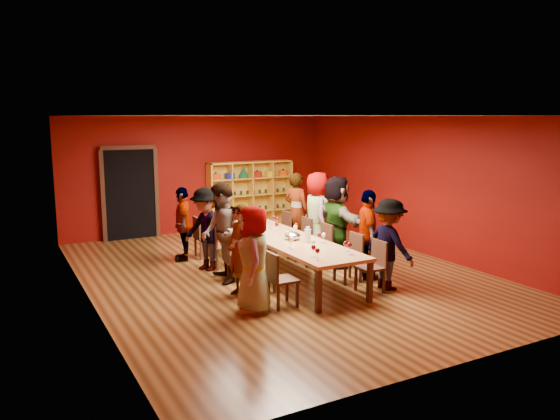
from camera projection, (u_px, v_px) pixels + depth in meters
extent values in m
cube|color=#4F2F14|center=(280.00, 274.00, 10.54)|extent=(7.10, 9.10, 0.02)
cube|color=#5D0804|center=(198.00, 174.00, 14.20)|extent=(7.10, 0.02, 3.00)
cube|color=#5D0804|center=(462.00, 246.00, 6.37)|extent=(7.10, 0.02, 3.00)
cube|color=#5D0804|center=(85.00, 212.00, 8.65)|extent=(0.02, 9.10, 3.00)
cube|color=#5D0804|center=(421.00, 185.00, 11.92)|extent=(0.02, 9.10, 3.00)
cube|color=white|center=(280.00, 115.00, 10.03)|extent=(7.10, 9.10, 0.02)
cube|color=#B77E4C|center=(280.00, 237.00, 10.42)|extent=(1.10, 4.50, 0.06)
cube|color=#321A10|center=(319.00, 291.00, 8.37)|extent=(0.08, 0.08, 0.69)
cube|color=#321A10|center=(214.00, 237.00, 12.13)|extent=(0.08, 0.08, 0.69)
cube|color=#321A10|center=(370.00, 282.00, 8.82)|extent=(0.08, 0.08, 0.69)
cube|color=#321A10|center=(254.00, 232.00, 12.59)|extent=(0.08, 0.08, 0.69)
cube|color=black|center=(130.00, 194.00, 13.37)|extent=(1.20, 0.14, 2.20)
cube|color=#321A10|center=(128.00, 147.00, 13.11)|extent=(1.32, 0.06, 0.10)
cube|color=#321A10|center=(103.00, 197.00, 13.00)|extent=(0.10, 0.06, 2.20)
cube|color=#321A10|center=(157.00, 193.00, 13.61)|extent=(0.10, 0.06, 2.20)
cube|color=gold|center=(210.00, 198.00, 14.20)|extent=(0.04, 0.40, 1.80)
cube|color=gold|center=(289.00, 192.00, 15.30)|extent=(0.04, 0.40, 1.80)
cube|color=gold|center=(250.00, 162.00, 14.60)|extent=(2.40, 0.40, 0.04)
cube|color=gold|center=(251.00, 226.00, 14.90)|extent=(2.40, 0.40, 0.04)
cube|color=gold|center=(248.00, 194.00, 14.92)|extent=(2.40, 0.02, 1.80)
cube|color=gold|center=(251.00, 211.00, 14.83)|extent=(2.36, 0.38, 0.03)
cube|color=gold|center=(251.00, 195.00, 14.75)|extent=(2.36, 0.38, 0.03)
cube|color=gold|center=(251.00, 178.00, 14.68)|extent=(2.36, 0.38, 0.03)
cube|color=gold|center=(230.00, 196.00, 14.47)|extent=(0.03, 0.38, 1.76)
cube|color=gold|center=(251.00, 195.00, 14.75)|extent=(0.03, 0.38, 1.76)
cube|color=gold|center=(270.00, 193.00, 15.03)|extent=(0.03, 0.38, 1.76)
cylinder|color=#EB5B0D|center=(216.00, 177.00, 14.20)|extent=(0.26, 0.26, 0.15)
sphere|color=black|center=(216.00, 173.00, 14.18)|extent=(0.05, 0.05, 0.05)
cylinder|color=navy|center=(230.00, 176.00, 14.38)|extent=(0.26, 0.26, 0.15)
sphere|color=black|center=(230.00, 172.00, 14.37)|extent=(0.05, 0.05, 0.05)
cylinder|color=#186037|center=(244.00, 176.00, 14.57)|extent=(0.26, 0.26, 0.08)
cone|color=#186037|center=(244.00, 171.00, 14.55)|extent=(0.24, 0.24, 0.22)
cylinder|color=#A61F13|center=(257.00, 174.00, 14.76)|extent=(0.26, 0.26, 0.15)
sphere|color=black|center=(257.00, 171.00, 14.74)|extent=(0.05, 0.05, 0.05)
cylinder|color=yellow|center=(270.00, 174.00, 14.94)|extent=(0.26, 0.26, 0.15)
sphere|color=black|center=(270.00, 170.00, 14.93)|extent=(0.05, 0.05, 0.05)
cylinder|color=#EB5B0D|center=(283.00, 173.00, 15.13)|extent=(0.26, 0.26, 0.15)
sphere|color=black|center=(283.00, 169.00, 15.11)|extent=(0.05, 0.05, 0.05)
cylinder|color=black|center=(216.00, 212.00, 14.34)|extent=(0.07, 0.07, 0.10)
cylinder|color=black|center=(222.00, 211.00, 14.43)|extent=(0.07, 0.07, 0.10)
cylinder|color=black|center=(229.00, 210.00, 14.52)|extent=(0.07, 0.07, 0.10)
cylinder|color=black|center=(235.00, 210.00, 14.60)|extent=(0.07, 0.07, 0.10)
cylinder|color=black|center=(241.00, 209.00, 14.69)|extent=(0.07, 0.07, 0.10)
cylinder|color=black|center=(248.00, 209.00, 14.77)|extent=(0.07, 0.07, 0.10)
cylinder|color=black|center=(254.00, 208.00, 14.86)|extent=(0.07, 0.07, 0.10)
cylinder|color=black|center=(260.00, 208.00, 14.95)|extent=(0.07, 0.07, 0.10)
cylinder|color=black|center=(266.00, 207.00, 15.03)|extent=(0.07, 0.07, 0.10)
cylinder|color=black|center=(272.00, 207.00, 15.12)|extent=(0.07, 0.07, 0.10)
cylinder|color=black|center=(278.00, 206.00, 15.21)|extent=(0.07, 0.07, 0.10)
cylinder|color=black|center=(284.00, 206.00, 15.29)|extent=(0.07, 0.07, 0.10)
cylinder|color=black|center=(215.00, 195.00, 14.27)|extent=(0.07, 0.07, 0.10)
cylinder|color=black|center=(222.00, 194.00, 14.35)|extent=(0.07, 0.07, 0.10)
cylinder|color=black|center=(228.00, 194.00, 14.44)|extent=(0.07, 0.07, 0.10)
cylinder|color=black|center=(235.00, 193.00, 14.53)|extent=(0.07, 0.07, 0.10)
cylinder|color=black|center=(241.00, 193.00, 14.61)|extent=(0.07, 0.07, 0.10)
cylinder|color=black|center=(247.00, 192.00, 14.70)|extent=(0.07, 0.07, 0.10)
cylinder|color=black|center=(254.00, 192.00, 14.78)|extent=(0.07, 0.07, 0.10)
cylinder|color=black|center=(260.00, 192.00, 14.87)|extent=(0.07, 0.07, 0.10)
cylinder|color=black|center=(266.00, 191.00, 14.96)|extent=(0.07, 0.07, 0.10)
cylinder|color=black|center=(272.00, 191.00, 15.04)|extent=(0.07, 0.07, 0.10)
cylinder|color=black|center=(278.00, 190.00, 15.13)|extent=(0.07, 0.07, 0.10)
cylinder|color=black|center=(284.00, 190.00, 15.22)|extent=(0.07, 0.07, 0.10)
cube|color=#321A10|center=(283.00, 280.00, 8.65)|extent=(0.42, 0.42, 0.04)
cube|color=#321A10|center=(272.00, 267.00, 8.52)|extent=(0.04, 0.40, 0.44)
cube|color=#321A10|center=(278.00, 298.00, 8.46)|extent=(0.04, 0.04, 0.41)
cube|color=#321A10|center=(297.00, 295.00, 8.62)|extent=(0.04, 0.04, 0.41)
cube|color=#321A10|center=(268.00, 292.00, 8.76)|extent=(0.04, 0.04, 0.41)
cube|color=#321A10|center=(287.00, 289.00, 8.92)|extent=(0.04, 0.04, 0.41)
imported|color=#151A39|center=(254.00, 259.00, 8.35)|extent=(0.70, 0.92, 1.66)
cube|color=#321A10|center=(261.00, 268.00, 9.33)|extent=(0.42, 0.42, 0.04)
cube|color=#321A10|center=(251.00, 256.00, 9.20)|extent=(0.04, 0.40, 0.44)
cube|color=#321A10|center=(256.00, 285.00, 9.14)|extent=(0.04, 0.04, 0.41)
cube|color=#321A10|center=(274.00, 282.00, 9.30)|extent=(0.04, 0.04, 0.41)
cube|color=#321A10|center=(248.00, 279.00, 9.43)|extent=(0.04, 0.04, 0.41)
cube|color=#321A10|center=(265.00, 277.00, 9.59)|extent=(0.04, 0.04, 0.41)
imported|color=#121333|center=(239.00, 251.00, 9.08)|extent=(0.49, 0.62, 1.56)
cube|color=#321A10|center=(240.00, 257.00, 10.08)|extent=(0.42, 0.42, 0.04)
cube|color=#321A10|center=(231.00, 245.00, 9.95)|extent=(0.04, 0.40, 0.44)
cube|color=#321A10|center=(236.00, 272.00, 9.89)|extent=(0.04, 0.04, 0.41)
cube|color=#321A10|center=(253.00, 269.00, 10.05)|extent=(0.04, 0.04, 0.41)
cube|color=#321A10|center=(228.00, 267.00, 10.19)|extent=(0.04, 0.04, 0.41)
cube|color=#321A10|center=(245.00, 265.00, 10.34)|extent=(0.04, 0.04, 0.41)
imported|color=#121533|center=(222.00, 233.00, 9.83)|extent=(0.62, 0.95, 1.83)
cube|color=#321A10|center=(222.00, 247.00, 10.85)|extent=(0.42, 0.42, 0.04)
cube|color=#321A10|center=(213.00, 236.00, 10.72)|extent=(0.04, 0.40, 0.44)
cube|color=#321A10|center=(217.00, 261.00, 10.66)|extent=(0.04, 0.04, 0.41)
cube|color=#321A10|center=(233.00, 259.00, 10.82)|extent=(0.04, 0.04, 0.41)
cube|color=#321A10|center=(211.00, 257.00, 10.96)|extent=(0.04, 0.04, 0.41)
cube|color=#321A10|center=(227.00, 255.00, 11.12)|extent=(0.04, 0.04, 0.41)
imported|color=#48474C|center=(206.00, 229.00, 10.63)|extent=(0.83, 1.14, 1.63)
cube|color=#321A10|center=(206.00, 238.00, 11.66)|extent=(0.42, 0.42, 0.04)
cube|color=#321A10|center=(197.00, 227.00, 11.53)|extent=(0.04, 0.40, 0.44)
cube|color=#321A10|center=(201.00, 250.00, 11.47)|extent=(0.04, 0.04, 0.41)
cube|color=#321A10|center=(216.00, 249.00, 11.63)|extent=(0.04, 0.04, 0.41)
cube|color=#321A10|center=(196.00, 247.00, 11.76)|extent=(0.04, 0.04, 0.41)
cube|color=#321A10|center=(210.00, 245.00, 11.92)|extent=(0.04, 0.04, 0.41)
imported|color=pink|center=(183.00, 224.00, 11.37)|extent=(0.67, 0.99, 1.55)
cube|color=#321A10|center=(370.00, 268.00, 9.35)|extent=(0.42, 0.42, 0.04)
cube|color=#321A10|center=(379.00, 253.00, 9.40)|extent=(0.04, 0.40, 0.44)
cube|color=#321A10|center=(368.00, 284.00, 9.16)|extent=(0.04, 0.04, 0.41)
cube|color=#321A10|center=(384.00, 281.00, 9.32)|extent=(0.04, 0.04, 0.41)
cube|color=#321A10|center=(356.00, 279.00, 9.46)|extent=(0.04, 0.04, 0.41)
cube|color=#321A10|center=(372.00, 276.00, 9.61)|extent=(0.04, 0.04, 0.41)
imported|color=#6082C5|center=(389.00, 244.00, 9.47)|extent=(0.55, 1.07, 1.59)
cube|color=#321A10|center=(348.00, 259.00, 9.92)|extent=(0.42, 0.42, 0.04)
cube|color=#321A10|center=(357.00, 245.00, 9.97)|extent=(0.04, 0.40, 0.44)
cube|color=#321A10|center=(345.00, 274.00, 9.73)|extent=(0.04, 0.04, 0.41)
cube|color=#321A10|center=(361.00, 272.00, 9.89)|extent=(0.04, 0.04, 0.41)
cube|color=#321A10|center=(335.00, 270.00, 10.03)|extent=(0.04, 0.04, 0.41)
cube|color=#321A10|center=(350.00, 267.00, 10.19)|extent=(0.04, 0.04, 0.41)
imported|color=#141B37|center=(368.00, 235.00, 10.05)|extent=(0.82, 1.08, 1.67)
cube|color=#321A10|center=(319.00, 247.00, 10.78)|extent=(0.42, 0.42, 0.04)
cube|color=#321A10|center=(327.00, 235.00, 10.83)|extent=(0.04, 0.40, 0.44)
cube|color=#321A10|center=(316.00, 262.00, 10.60)|extent=(0.04, 0.04, 0.41)
cube|color=#321A10|center=(330.00, 259.00, 10.75)|extent=(0.04, 0.04, 0.41)
cube|color=#321A10|center=(307.00, 258.00, 10.89)|extent=(0.04, 0.04, 0.41)
cube|color=#321A10|center=(321.00, 256.00, 11.05)|extent=(0.04, 0.04, 0.41)
imported|color=#141C37|center=(337.00, 221.00, 10.90)|extent=(0.57, 1.72, 1.84)
cube|color=#321A10|center=(299.00, 240.00, 11.45)|extent=(0.42, 0.42, 0.04)
cube|color=#321A10|center=(307.00, 228.00, 11.50)|extent=(0.04, 0.40, 0.44)
cube|color=#321A10|center=(296.00, 253.00, 11.26)|extent=(0.04, 0.04, 0.41)
cube|color=#321A10|center=(310.00, 251.00, 11.42)|extent=(0.04, 0.04, 0.41)
cube|color=#321A10|center=(288.00, 249.00, 11.55)|extent=(0.04, 0.04, 0.41)
cube|color=#321A10|center=(302.00, 248.00, 11.71)|extent=(0.04, 0.04, 0.41)
imported|color=white|center=(317.00, 215.00, 11.57)|extent=(0.75, 1.01, 1.84)
cube|color=#321A10|center=(279.00, 232.00, 12.22)|extent=(0.42, 0.42, 0.04)
cube|color=#321A10|center=(287.00, 221.00, 12.27)|extent=(0.04, 0.40, 0.44)
cube|color=#321A10|center=(276.00, 244.00, 12.03)|extent=(0.04, 0.04, 0.41)
cube|color=#321A10|center=(289.00, 243.00, 12.19)|extent=(0.04, 0.04, 0.41)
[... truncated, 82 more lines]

